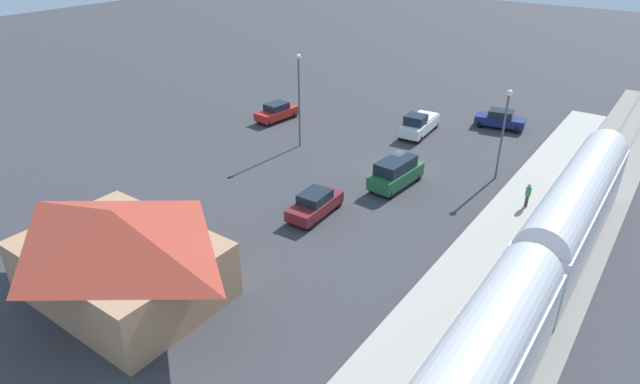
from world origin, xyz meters
The scene contains 13 objects.
ground_plane centered at (0.00, 0.00, 0.00)m, with size 200.00×200.00×0.00m, color #38383D.
railway_track centered at (-14.00, 0.00, 0.09)m, with size 4.80×70.00×0.30m.
platform centered at (-10.00, 0.00, 0.15)m, with size 3.20×46.00×0.30m.
passenger_train centered at (-14.00, 12.36, 2.86)m, with size 2.93×33.73×4.98m.
station_building centered at (4.00, 22.00, 2.67)m, with size 10.88×7.97×5.13m.
pedestrian_on_platform centered at (-10.59, 0.37, 1.28)m, with size 0.36×0.36×1.71m.
sedan_red centered at (14.97, -3.75, 0.88)m, with size 2.28×4.66×1.74m.
suv_green centered at (-1.55, 2.34, 1.15)m, with size 2.31×5.03×2.22m.
sedan_maroon centered at (0.77, 9.35, 0.88)m, with size 2.04×4.58×1.74m.
sedan_navy centered at (-3.71, -14.46, 0.88)m, with size 4.75×2.84×1.74m.
pickup_white centered at (1.82, -8.35, 1.03)m, with size 2.38×5.54×2.14m.
light_pole_near_platform centered at (-7.20, -3.39, 4.47)m, with size 0.44×0.44×7.01m.
light_pole_lot_center centered at (9.06, 0.21, 5.04)m, with size 0.44×0.44×8.06m.
Camera 1 is at (-17.67, 34.56, 18.00)m, focal length 29.86 mm.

